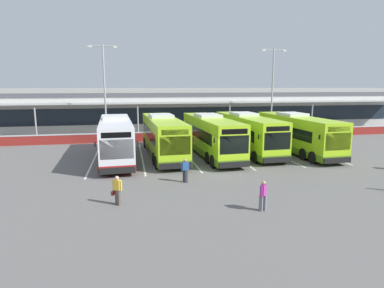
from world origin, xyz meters
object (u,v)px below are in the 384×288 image
Objects in this scene: pedestrian_with_handbag at (117,190)px; pedestrian_in_dark_coat at (185,170)px; coach_bus_right_centre at (247,134)px; lamp_post_west at (105,87)px; coach_bus_leftmost at (116,139)px; coach_bus_left_centre at (163,137)px; lamp_post_centre at (272,87)px; coach_bus_rightmost at (296,134)px; pedestrian_near_bin at (263,195)px; coach_bus_centre at (211,136)px.

pedestrian_with_handbag is 1.00× the size of pedestrian_in_dark_coat.
lamp_post_west is at bearing 145.60° from coach_bus_right_centre.
coach_bus_leftmost is 1.00× the size of coach_bus_right_centre.
coach_bus_left_centre is 1.11× the size of lamp_post_centre.
coach_bus_right_centre is 17.27m from pedestrian_with_handbag.
lamp_post_centre is at bearing 28.55° from coach_bus_leftmost.
lamp_post_centre reaches higher than coach_bus_rightmost.
coach_bus_right_centre is at bearing 2.65° from coach_bus_left_centre.
pedestrian_near_bin is (3.09, -5.77, 0.00)m from pedestrian_in_dark_coat.
coach_bus_rightmost is (12.91, -0.72, 0.00)m from coach_bus_left_centre.
pedestrian_in_dark_coat is at bearing -130.82° from coach_bus_right_centre.
coach_bus_leftmost reaches higher than pedestrian_near_bin.
lamp_post_west is (-9.30, 24.24, 5.42)m from pedestrian_near_bin.
pedestrian_with_handbag is at bearing -87.91° from coach_bus_leftmost.
coach_bus_rightmost is 21.86m from lamp_post_west.
coach_bus_leftmost is at bearing -151.45° from lamp_post_centre.
lamp_post_centre is at bearing 64.69° from pedestrian_near_bin.
coach_bus_leftmost is 17.10m from coach_bus_rightmost.
coach_bus_right_centre is 17.47m from lamp_post_west.
lamp_post_centre is (2.20, 10.63, 4.50)m from coach_bus_rightmost.
pedestrian_with_handbag and pedestrian_near_bin have the same top height.
lamp_post_centre is at bearing 54.35° from coach_bus_right_centre.
coach_bus_centre is at bearing -135.82° from lamp_post_centre.
pedestrian_near_bin is 27.35m from lamp_post_centre.
pedestrian_in_dark_coat is at bearing -128.24° from lamp_post_centre.
coach_bus_left_centre is 7.56× the size of pedestrian_with_handbag.
coach_bus_leftmost is at bearing 179.56° from coach_bus_rightmost.
coach_bus_left_centre is 12.93m from coach_bus_rightmost.
pedestrian_in_dark_coat is at bearing -59.13° from coach_bus_leftmost.
pedestrian_near_bin is (-9.26, -13.60, -0.91)m from coach_bus_rightmost.
pedestrian_near_bin is at bearing -17.66° from pedestrian_with_handbag.
coach_bus_centre is 14.10m from pedestrian_with_handbag.
pedestrian_in_dark_coat is 6.55m from pedestrian_near_bin.
pedestrian_in_dark_coat is at bearing 118.13° from pedestrian_near_bin.
pedestrian_with_handbag is 29.40m from lamp_post_centre.
coach_bus_left_centre reaches higher than pedestrian_in_dark_coat.
coach_bus_centre reaches higher than pedestrian_near_bin.
coach_bus_leftmost reaches higher than pedestrian_in_dark_coat.
coach_bus_leftmost is at bearing -175.54° from coach_bus_right_centre.
pedestrian_in_dark_coat is at bearing -147.63° from coach_bus_rightmost.
coach_bus_centre is 15.61m from lamp_post_centre.
pedestrian_with_handbag is 0.15× the size of lamp_post_west.
coach_bus_rightmost is at bearing -1.46° from coach_bus_centre.
pedestrian_with_handbag is at bearing 162.34° from pedestrian_near_bin.
pedestrian_near_bin is at bearing -124.25° from coach_bus_rightmost.
pedestrian_in_dark_coat is (4.76, -7.95, -0.91)m from coach_bus_leftmost.
coach_bus_leftmost is 8.58m from coach_bus_centre.
lamp_post_centre is (10.72, 10.42, 4.50)m from coach_bus_centre.
coach_bus_left_centre and coach_bus_right_centre have the same top height.
coach_bus_right_centre is (3.88, 0.88, 0.00)m from coach_bus_centre.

